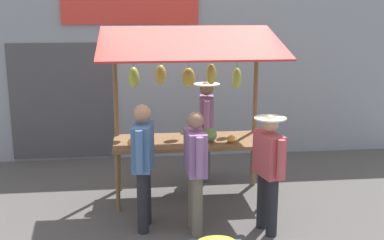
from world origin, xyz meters
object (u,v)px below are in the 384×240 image
(shopper_in_grey_tee, at_px, (195,164))
(shopper_in_striped_shirt, at_px, (143,158))
(vendor_with_sunhat, at_px, (206,123))
(shopper_with_ponytail, at_px, (269,165))
(market_stall, at_px, (189,95))

(shopper_in_grey_tee, height_order, shopper_in_striped_shirt, shopper_in_striped_shirt)
(vendor_with_sunhat, height_order, shopper_in_grey_tee, vendor_with_sunhat)
(shopper_in_striped_shirt, bearing_deg, shopper_with_ponytail, -90.80)
(market_stall, bearing_deg, shopper_in_striped_shirt, 55.88)
(shopper_with_ponytail, height_order, shopper_in_striped_shirt, shopper_in_striped_shirt)
(vendor_with_sunhat, bearing_deg, shopper_with_ponytail, 21.61)
(shopper_in_grey_tee, height_order, shopper_with_ponytail, shopper_in_grey_tee)
(vendor_with_sunhat, height_order, shopper_in_striped_shirt, vendor_with_sunhat)
(vendor_with_sunhat, bearing_deg, market_stall, -18.82)
(market_stall, relative_size, shopper_in_grey_tee, 1.62)
(vendor_with_sunhat, distance_m, shopper_with_ponytail, 2.05)
(vendor_with_sunhat, xyz_separation_m, shopper_in_grey_tee, (0.41, 1.87, -0.08))
(shopper_in_grey_tee, relative_size, shopper_in_striped_shirt, 0.95)
(shopper_with_ponytail, xyz_separation_m, shopper_in_striped_shirt, (1.53, -0.27, 0.06))
(vendor_with_sunhat, xyz_separation_m, shopper_with_ponytail, (-0.48, 1.99, -0.08))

